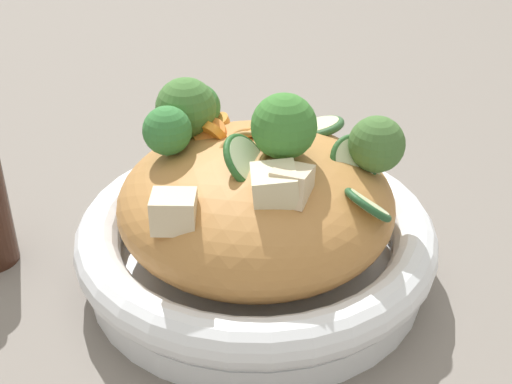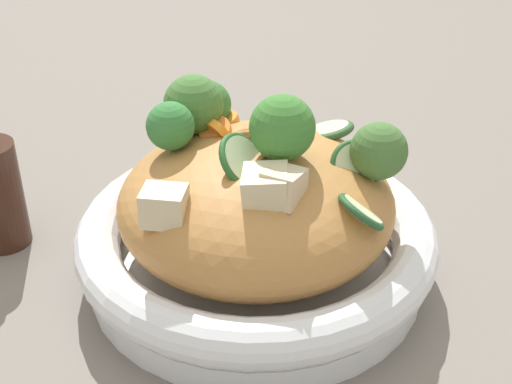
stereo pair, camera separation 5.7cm
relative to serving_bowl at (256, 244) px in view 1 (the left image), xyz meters
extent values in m
plane|color=slate|center=(0.00, 0.00, -0.03)|extent=(3.00, 3.00, 0.00)
cylinder|color=white|center=(0.00, 0.00, -0.02)|extent=(0.27, 0.27, 0.02)
torus|color=white|center=(0.00, 0.00, 0.01)|extent=(0.29, 0.29, 0.04)
ellipsoid|color=#B67D41|center=(0.00, 0.00, 0.04)|extent=(0.22, 0.22, 0.10)
torus|color=#B5773A|center=(0.00, 0.01, 0.08)|extent=(0.09, 0.09, 0.03)
torus|color=#B68646|center=(0.00, -0.01, 0.09)|extent=(0.05, 0.05, 0.02)
cone|color=#A1BD79|center=(-0.04, -0.06, 0.08)|extent=(0.02, 0.02, 0.02)
sphere|color=#387D3C|center=(-0.04, -0.06, 0.10)|extent=(0.05, 0.05, 0.04)
cone|color=#97BB77|center=(0.02, 0.01, 0.09)|extent=(0.02, 0.02, 0.02)
sphere|color=#3E7E33|center=(0.02, 0.01, 0.11)|extent=(0.05, 0.05, 0.05)
cone|color=#99BB6F|center=(-0.06, -0.03, 0.07)|extent=(0.03, 0.03, 0.02)
sphere|color=#457637|center=(-0.06, -0.03, 0.10)|extent=(0.06, 0.06, 0.05)
cone|color=#A4B579|center=(0.04, 0.08, 0.06)|extent=(0.02, 0.02, 0.02)
sphere|color=#456F36|center=(0.04, 0.08, 0.09)|extent=(0.06, 0.06, 0.04)
cone|color=#97C171|center=(-0.09, -0.01, 0.07)|extent=(0.02, 0.02, 0.02)
sphere|color=#377133|center=(-0.09, -0.01, 0.09)|extent=(0.05, 0.05, 0.04)
cylinder|color=orange|center=(-0.03, 0.01, 0.09)|extent=(0.03, 0.03, 0.02)
cylinder|color=orange|center=(-0.04, -0.02, 0.09)|extent=(0.04, 0.04, 0.02)
cylinder|color=orange|center=(-0.04, -0.02, 0.09)|extent=(0.03, 0.02, 0.02)
cylinder|color=orange|center=(-0.07, 0.00, 0.08)|extent=(0.03, 0.03, 0.01)
cylinder|color=orange|center=(-0.05, 0.04, 0.08)|extent=(0.02, 0.02, 0.02)
cylinder|color=beige|center=(0.08, 0.05, 0.07)|extent=(0.03, 0.03, 0.02)
torus|color=#23502B|center=(0.08, 0.05, 0.07)|extent=(0.04, 0.03, 0.03)
cylinder|color=beige|center=(0.02, -0.02, 0.09)|extent=(0.05, 0.05, 0.03)
torus|color=#285E29|center=(0.02, -0.02, 0.09)|extent=(0.05, 0.05, 0.04)
cylinder|color=beige|center=(0.03, 0.07, 0.08)|extent=(0.03, 0.04, 0.03)
torus|color=#2A5A28|center=(0.03, 0.07, 0.08)|extent=(0.03, 0.04, 0.04)
cylinder|color=beige|center=(-0.04, 0.08, 0.07)|extent=(0.05, 0.05, 0.02)
torus|color=#2C542D|center=(-0.04, 0.08, 0.07)|extent=(0.06, 0.06, 0.02)
cube|color=beige|center=(0.05, -0.01, 0.09)|extent=(0.04, 0.04, 0.02)
cube|color=beige|center=(0.03, -0.08, 0.07)|extent=(0.04, 0.04, 0.03)
cube|color=beige|center=(0.06, 0.00, 0.09)|extent=(0.04, 0.04, 0.03)
camera|label=1|loc=(0.43, -0.22, 0.35)|focal=51.46mm
camera|label=2|loc=(0.46, -0.16, 0.35)|focal=51.46mm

